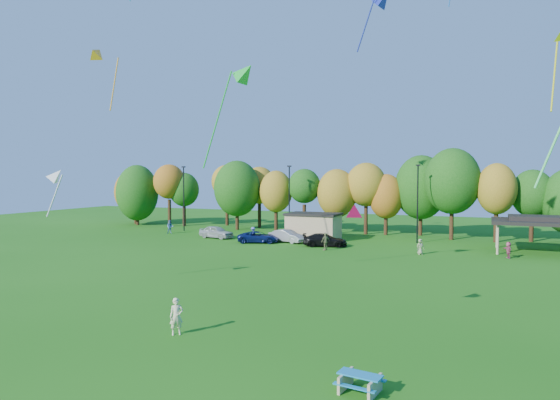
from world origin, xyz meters
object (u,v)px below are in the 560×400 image
at_px(kite_flyer, 176,316).
at_px(car_d, 325,240).
at_px(car_b, 287,236).
at_px(car_c, 258,237).
at_px(picnic_table, 360,382).
at_px(car_a, 216,232).

height_order(kite_flyer, car_d, kite_flyer).
bearing_deg(kite_flyer, car_d, 54.16).
relative_size(kite_flyer, car_b, 0.41).
bearing_deg(car_c, car_b, -80.85).
xyz_separation_m(car_b, car_c, (-2.96, -1.63, -0.08)).
xyz_separation_m(car_b, car_d, (5.10, -1.45, -0.03)).
xyz_separation_m(picnic_table, kite_flyer, (-9.96, 2.90, 0.52)).
bearing_deg(car_b, car_c, 134.85).
relative_size(picnic_table, car_c, 0.37).
xyz_separation_m(kite_flyer, car_b, (-7.64, 33.32, -0.18)).
distance_m(kite_flyer, car_a, 37.62).
bearing_deg(car_b, car_d, -89.96).
bearing_deg(kite_flyer, car_a, 76.84).
relative_size(car_c, car_d, 0.97).
relative_size(picnic_table, car_a, 0.39).
bearing_deg(picnic_table, car_a, 135.04).
height_order(picnic_table, car_a, car_a).
bearing_deg(car_b, picnic_table, -138.17).
bearing_deg(car_a, kite_flyer, -143.49).
distance_m(car_a, car_d, 14.76).
height_order(kite_flyer, car_b, kite_flyer).
xyz_separation_m(kite_flyer, car_a, (-17.22, 33.45, -0.14)).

